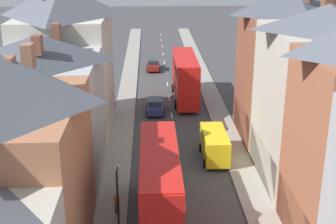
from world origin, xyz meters
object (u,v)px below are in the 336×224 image
Objects in this scene: double_decker_bus_mid_street at (185,77)px; pedestrian_mid_left at (117,202)px; delivery_van at (214,144)px; double_decker_bus_lead at (159,187)px; car_parked_right_a at (155,106)px; street_lamp at (118,206)px; car_near_blue at (153,65)px.

double_decker_bus_mid_street is 25.52m from pedestrian_mid_left.
double_decker_bus_mid_street reaches higher than pedestrian_mid_left.
delivery_van is at bearing 47.97° from pedestrian_mid_left.
car_parked_right_a is at bearing 89.98° from double_decker_bus_lead.
pedestrian_mid_left is at bearing -104.67° from double_decker_bus_mid_street.
delivery_van is at bearing -67.35° from car_parked_right_a.
double_decker_bus_lead reaches higher than car_parked_right_a.
delivery_van is 14.84m from street_lamp.
pedestrian_mid_left is (-2.85, -38.82, 0.22)m from car_near_blue.
double_decker_bus_lead is 40.15m from car_near_blue.
car_parked_right_a is 2.49× the size of pedestrian_mid_left.
car_near_blue is at bearing 104.20° from double_decker_bus_mid_street.
double_decker_bus_mid_street is 2.08× the size of delivery_van.
double_decker_bus_lead is 2.69× the size of car_parked_right_a.
double_decker_bus_mid_street is 16.14m from delivery_van.
car_near_blue is 30.61m from delivery_van.
pedestrian_mid_left is at bearing -97.99° from car_parked_right_a.
street_lamp reaches higher than double_decker_bus_mid_street.
pedestrian_mid_left is (-2.85, 1.28, -1.78)m from double_decker_bus_lead.
double_decker_bus_mid_street is at bearing 78.14° from street_lamp.
double_decker_bus_lead and double_decker_bus_mid_street have the same top height.
double_decker_bus_mid_street is 2.48× the size of car_near_blue.
double_decker_bus_lead is at bearing -24.19° from pedestrian_mid_left.
double_decker_bus_mid_street is at bearing 50.02° from car_parked_right_a.
car_near_blue is 43.10m from street_lamp.
street_lamp is (-2.45, -42.97, 2.43)m from car_near_blue.
street_lamp is at bearing -84.43° from pedestrian_mid_left.
double_decker_bus_lead is 1.96× the size of street_lamp.
street_lamp is (0.40, -4.15, 2.21)m from pedestrian_mid_left.
street_lamp reaches higher than pedestrian_mid_left.
double_decker_bus_mid_street is at bearing 82.09° from double_decker_bus_lead.
double_decker_bus_lead is at bearing -97.91° from double_decker_bus_mid_street.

